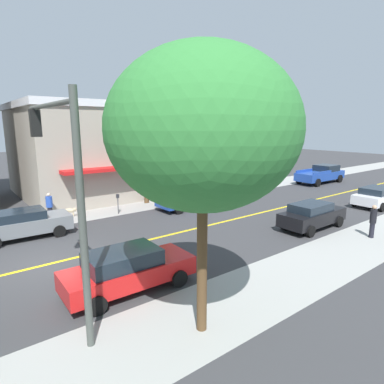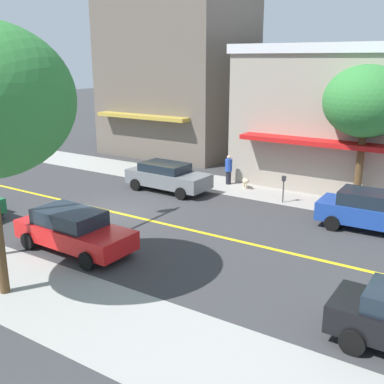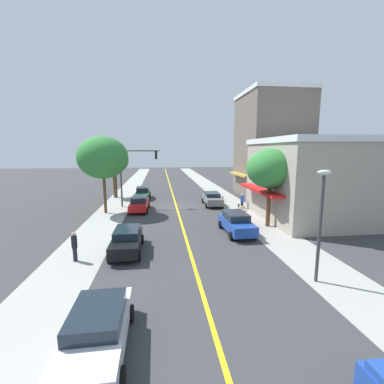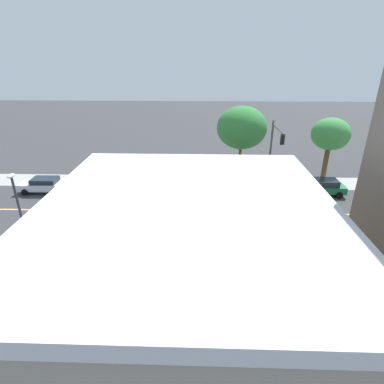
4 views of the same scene
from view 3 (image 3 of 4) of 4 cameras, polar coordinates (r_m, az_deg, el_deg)
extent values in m
plane|color=#38383A|center=(30.91, -3.45, -3.13)|extent=(140.00, 140.00, 0.00)
cube|color=#9E9E99|center=(32.12, 9.25, -2.76)|extent=(3.45, 126.00, 0.01)
cube|color=#9E9E99|center=(31.29, -16.49, -3.33)|extent=(3.45, 126.00, 0.01)
cube|color=yellow|center=(30.91, -3.45, -3.12)|extent=(0.20, 126.00, 0.00)
cube|color=#665B51|center=(39.43, 16.79, 9.44)|extent=(8.09, 9.64, 14.05)
cube|color=silver|center=(40.18, 17.30, 19.86)|extent=(8.39, 9.94, 0.50)
cube|color=#B29338|center=(38.00, 10.29, 3.80)|extent=(0.90, 7.33, 0.24)
cube|color=#A39989|center=(28.22, 27.04, 2.08)|extent=(11.95, 10.74, 7.17)
cube|color=silver|center=(28.07, 27.62, 9.87)|extent=(12.25, 11.04, 0.50)
cube|color=red|center=(25.24, 14.50, 0.47)|extent=(1.15, 8.16, 0.24)
cylinder|color=brown|center=(23.51, 16.30, -3.01)|extent=(0.37, 0.37, 3.52)
ellipsoid|color=#337F38|center=(23.07, 16.66, 4.88)|extent=(3.94, 3.94, 3.35)
cylinder|color=brown|center=(37.85, -16.40, 1.59)|extent=(0.52, 0.52, 3.65)
ellipsoid|color=#3D8E42|center=(37.58, -16.62, 6.56)|extent=(3.89, 3.89, 3.31)
cylinder|color=brown|center=(28.74, -18.45, -0.57)|extent=(0.30, 0.30, 3.90)
ellipsoid|color=#337F38|center=(28.38, -18.84, 7.13)|extent=(5.08, 5.08, 4.32)
cylinder|color=silver|center=(33.94, 6.67, -1.52)|extent=(0.24, 0.24, 0.63)
sphere|color=#B2B2B7|center=(33.87, 6.68, -0.88)|extent=(0.22, 0.22, 0.22)
cylinder|color=#B2B2B7|center=(33.98, 6.95, -1.46)|extent=(0.10, 0.10, 0.10)
cylinder|color=#B2B2B7|center=(33.90, 6.39, -1.47)|extent=(0.10, 0.10, 0.10)
cylinder|color=#4C4C51|center=(26.09, 10.12, -4.32)|extent=(0.07, 0.07, 1.10)
cube|color=#2D2D33|center=(25.94, 10.16, -2.85)|extent=(0.12, 0.18, 0.26)
cylinder|color=#474C47|center=(31.12, -15.21, 3.03)|extent=(0.20, 0.20, 6.83)
cylinder|color=#474C47|center=(30.72, -11.30, 8.81)|extent=(4.44, 0.14, 0.14)
cube|color=black|center=(30.65, -7.84, 7.97)|extent=(0.26, 0.32, 0.90)
sphere|color=red|center=(30.64, -7.85, 8.53)|extent=(0.20, 0.20, 0.20)
sphere|color=yellow|center=(30.65, -7.84, 7.97)|extent=(0.20, 0.20, 0.20)
sphere|color=green|center=(30.66, -7.83, 7.40)|extent=(0.20, 0.20, 0.20)
cylinder|color=#38383D|center=(14.37, 26.07, -7.47)|extent=(0.16, 0.16, 5.37)
ellipsoid|color=silver|center=(13.88, 26.89, 3.84)|extent=(0.70, 0.36, 0.24)
cube|color=red|center=(29.06, -11.41, -2.76)|extent=(1.91, 4.79, 0.68)
cube|color=#19232D|center=(29.17, -11.40, -1.48)|extent=(1.65, 2.60, 0.55)
cylinder|color=black|center=(27.53, -9.81, -4.09)|extent=(0.23, 0.64, 0.64)
cylinder|color=black|center=(27.72, -13.56, -4.13)|extent=(0.23, 0.64, 0.64)
cylinder|color=black|center=(30.58, -9.42, -2.75)|extent=(0.23, 0.64, 0.64)
cylinder|color=black|center=(30.75, -12.79, -2.79)|extent=(0.23, 0.64, 0.64)
cube|color=slate|center=(31.41, 4.45, -1.65)|extent=(1.98, 4.66, 0.75)
cube|color=#19232D|center=(31.53, 4.39, -0.50)|extent=(1.70, 2.53, 0.45)
cylinder|color=black|center=(30.20, 6.67, -2.85)|extent=(0.24, 0.65, 0.64)
cylinder|color=black|center=(29.87, 3.18, -2.93)|extent=(0.24, 0.65, 0.64)
cylinder|color=black|center=(33.12, 5.57, -1.76)|extent=(0.24, 0.65, 0.64)
cylinder|color=black|center=(32.82, 2.39, -1.83)|extent=(0.24, 0.65, 0.64)
cube|color=#1E429E|center=(21.21, 9.68, -7.02)|extent=(1.95, 4.69, 0.77)
cube|color=#19232D|center=(21.25, 9.53, -5.13)|extent=(1.67, 2.55, 0.55)
cylinder|color=black|center=(20.26, 13.49, -9.06)|extent=(0.24, 0.65, 0.64)
cylinder|color=black|center=(19.67, 8.53, -9.47)|extent=(0.24, 0.65, 0.64)
cylinder|color=black|center=(22.99, 10.60, -6.77)|extent=(0.24, 0.65, 0.64)
cylinder|color=black|center=(22.47, 6.20, -7.04)|extent=(0.24, 0.65, 0.64)
cube|color=black|center=(17.72, -14.01, -10.50)|extent=(1.73, 4.47, 0.74)
cube|color=#19232D|center=(17.74, -14.00, -8.43)|extent=(1.52, 2.42, 0.46)
cylinder|color=black|center=(16.39, -11.51, -13.43)|extent=(0.22, 0.64, 0.64)
cylinder|color=black|center=(16.62, -17.60, -13.36)|extent=(0.22, 0.64, 0.64)
cylinder|color=black|center=(19.15, -10.85, -10.05)|extent=(0.22, 0.64, 0.64)
cylinder|color=black|center=(19.34, -16.02, -10.05)|extent=(0.22, 0.64, 0.64)
cube|color=silver|center=(10.14, -20.04, -27.10)|extent=(1.93, 4.52, 0.67)
cube|color=#19232D|center=(10.01, -19.94, -23.74)|extent=(1.68, 2.45, 0.46)
cylinder|color=black|center=(9.09, -15.25, -34.61)|extent=(0.23, 0.64, 0.64)
cylinder|color=black|center=(11.40, -13.23, -24.32)|extent=(0.23, 0.64, 0.64)
cylinder|color=black|center=(11.72, -23.18, -23.83)|extent=(0.23, 0.64, 0.64)
cube|color=#196638|center=(36.15, -10.68, -0.43)|extent=(1.80, 4.18, 0.66)
cube|color=#19232D|center=(36.26, -10.69, 0.59)|extent=(1.57, 2.26, 0.58)
cylinder|color=black|center=(34.80, -9.37, -1.31)|extent=(0.22, 0.64, 0.64)
cylinder|color=black|center=(34.94, -12.27, -1.36)|extent=(0.22, 0.64, 0.64)
cylinder|color=black|center=(37.51, -9.17, -0.55)|extent=(0.22, 0.64, 0.64)
cylinder|color=black|center=(37.63, -11.87, -0.60)|extent=(0.22, 0.64, 0.64)
cylinder|color=black|center=(17.47, -24.12, -12.31)|extent=(0.24, 0.24, 0.82)
cylinder|color=black|center=(17.21, -24.29, -9.87)|extent=(0.33, 0.33, 0.75)
sphere|color=tan|center=(17.06, -24.40, -8.31)|extent=(0.23, 0.23, 0.23)
cylinder|color=black|center=(30.30, 10.84, -2.79)|extent=(0.30, 0.30, 0.76)
cylinder|color=#284CB2|center=(30.16, 10.88, -1.43)|extent=(0.40, 0.40, 0.70)
sphere|color=beige|center=(30.08, 10.91, -0.58)|extent=(0.22, 0.22, 0.22)
ellipsoid|color=#C6B28C|center=(29.12, 11.11, -3.23)|extent=(0.68, 0.65, 0.29)
sphere|color=#C6B28C|center=(28.80, 10.76, -3.19)|extent=(0.23, 0.23, 0.23)
cylinder|color=#C6B28C|center=(28.99, 10.87, -3.84)|extent=(0.10, 0.10, 0.26)
cylinder|color=#C6B28C|center=(29.38, 11.31, -3.68)|extent=(0.10, 0.10, 0.26)
camera|label=1|loc=(35.46, -27.67, 7.05)|focal=30.33mm
camera|label=2|loc=(20.80, -47.21, 7.12)|focal=43.20mm
camera|label=4|loc=(35.75, 42.06, 16.75)|focal=29.13mm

